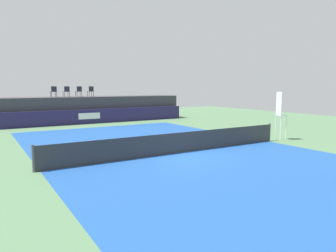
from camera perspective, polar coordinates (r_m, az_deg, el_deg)
ground_plane at (r=16.96m, az=-3.76°, el=-3.15°), size 48.00×48.00×0.00m
court_inner at (r=14.43m, az=1.84°, el=-4.96°), size 12.00×22.00×0.00m
sponsor_wall at (r=26.54m, az=-14.46°, el=1.68°), size 18.00×0.22×1.20m
spectator_platform at (r=28.22m, az=-15.58°, el=2.98°), size 18.00×2.80×2.20m
spectator_chair_far_left at (r=27.39m, az=-20.25°, el=6.02°), size 0.47×0.47×0.89m
spectator_chair_left at (r=27.51m, az=-18.13°, el=6.11°), size 0.47×0.47×0.89m
spectator_chair_center at (r=28.30m, az=-16.03°, el=6.20°), size 0.47×0.47×0.89m
spectator_chair_right at (r=28.60m, az=-14.00°, el=6.28°), size 0.48×0.48×0.89m
umpire_chair at (r=19.00m, az=19.85°, el=2.38°), size 0.51×0.51×2.76m
tennis_net at (r=14.34m, az=1.85°, el=-3.11°), size 12.40×0.02×0.95m
net_post_near at (r=12.13m, az=-23.49°, el=-5.48°), size 0.10×0.10×1.00m
net_post_far at (r=18.45m, az=18.13°, el=-1.08°), size 0.10×0.10×1.00m
tennis_ball at (r=17.13m, az=9.39°, el=-3.00°), size 0.07×0.07×0.07m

